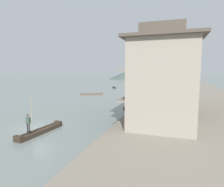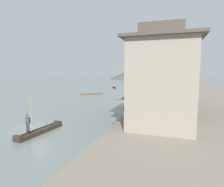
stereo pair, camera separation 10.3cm
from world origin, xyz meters
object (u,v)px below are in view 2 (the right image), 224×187
object	(u,v)px
boat_moored_nearest	(139,90)
house_waterfront_tall	(167,85)
boat_midriver_drifting	(144,94)
mooring_post_dock_near	(128,110)
boat_moored_second	(92,94)
house_waterfront_nearest	(162,80)
boat_foreground_poled	(40,131)
boatman_person	(28,121)
mooring_post_dock_far	(150,93)
boat_midriver_upstream	(130,105)
boat_moored_far	(114,88)
mooring_post_dock_mid	(141,100)
boat_moored_third	(154,87)
house_waterfront_second	(159,78)

from	to	relation	value
boat_moored_nearest	house_waterfront_tall	bearing A→B (deg)	-70.17
boat_midriver_drifting	mooring_post_dock_near	distance (m)	23.87
boat_moored_second	house_waterfront_nearest	bearing A→B (deg)	-53.66
boat_foreground_poled	boat_midriver_drifting	size ratio (longest dim) A/B	1.28
boatman_person	mooring_post_dock_far	bearing A→B (deg)	75.92
mooring_post_dock_near	boat_midriver_upstream	bearing A→B (deg)	101.71
house_waterfront_tall	boat_midriver_upstream	bearing A→B (deg)	178.26
boat_midriver_upstream	mooring_post_dock_far	distance (m)	10.76
boatman_person	boat_moored_far	distance (m)	48.82
mooring_post_dock_far	boat_moored_nearest	bearing A→B (deg)	109.52
boat_moored_second	boat_moored_far	xyz separation A→B (m)	(-0.26, 18.81, -0.01)
boat_midriver_drifting	mooring_post_dock_mid	distance (m)	15.12
boat_moored_far	boat_midriver_upstream	world-z (taller)	boat_midriver_upstream
boat_moored_nearest	mooring_post_dock_far	world-z (taller)	mooring_post_dock_far
boatman_person	mooring_post_dock_near	world-z (taller)	boatman_person
boat_moored_third	boat_midriver_drifting	size ratio (longest dim) A/B	1.35
house_waterfront_second	boat_moored_third	bearing A→B (deg)	96.82
boatman_person	boat_moored_second	bearing A→B (deg)	103.97
house_waterfront_tall	boat_foreground_poled	bearing A→B (deg)	-124.49
boat_moored_third	boat_midriver_upstream	xyz separation A→B (m)	(-0.10, -35.60, -0.02)
house_waterfront_tall	mooring_post_dock_far	world-z (taller)	house_waterfront_tall
boat_midriver_drifting	house_waterfront_tall	size ratio (longest dim) A/B	0.60
mooring_post_dock_mid	house_waterfront_tall	bearing A→B (deg)	-1.33
boat_moored_nearest	mooring_post_dock_near	distance (m)	33.24
house_waterfront_second	mooring_post_dock_near	bearing A→B (deg)	-154.10
boat_foreground_poled	boatman_person	size ratio (longest dim) A/B	1.81
boatman_person	house_waterfront_nearest	bearing A→B (deg)	21.98
house_waterfront_nearest	boat_midriver_upstream	bearing A→B (deg)	114.35
boat_moored_nearest	boat_moored_third	distance (m)	11.99
boat_moored_nearest	house_waterfront_tall	size ratio (longest dim) A/B	0.62
boat_midriver_drifting	boat_moored_third	bearing A→B (deg)	89.62
boat_midriver_upstream	mooring_post_dock_mid	bearing A→B (deg)	-2.63
boat_midriver_upstream	boat_moored_third	bearing A→B (deg)	89.84
boat_foreground_poled	house_waterfront_second	xyz separation A→B (m)	(10.30, 8.75, 4.92)
boat_foreground_poled	boatman_person	xyz separation A→B (m)	(-0.09, -1.40, 1.37)
house_waterfront_nearest	house_waterfront_tall	world-z (taller)	house_waterfront_nearest
boat_moored_far	boat_foreground_poled	bearing A→B (deg)	-80.70
boat_moored_far	boat_moored_second	bearing A→B (deg)	-89.22
boat_moored_second	boat_midriver_drifting	size ratio (longest dim) A/B	1.14
house_waterfront_nearest	house_waterfront_second	bearing A→B (deg)	96.40
boat_midriver_upstream	house_waterfront_nearest	distance (m)	15.03
boat_midriver_upstream	mooring_post_dock_far	bearing A→B (deg)	80.11
boat_moored_far	boat_midriver_drifting	bearing A→B (deg)	-51.40
boat_moored_nearest	boat_midriver_drifting	distance (m)	9.55
boat_moored_third	mooring_post_dock_far	distance (m)	25.12
boat_moored_third	house_waterfront_tall	distance (m)	36.40
boat_midriver_upstream	boat_foreground_poled	bearing A→B (deg)	-107.61
boat_moored_far	house_waterfront_tall	distance (m)	36.29
boat_moored_third	boat_midriver_upstream	size ratio (longest dim) A/B	0.99
boat_moored_third	boat_moored_far	size ratio (longest dim) A/B	1.62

